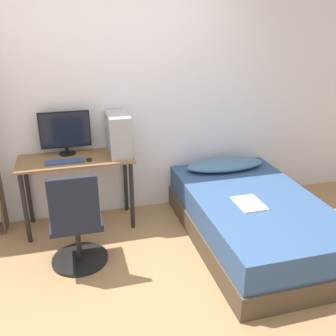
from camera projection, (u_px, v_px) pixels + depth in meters
ground_plane at (144, 292)px, 3.08m from camera, size 14.00×14.00×0.00m
wall_back at (112, 103)px, 3.94m from camera, size 8.00×0.05×2.50m
desk at (77, 170)px, 3.82m from camera, size 1.14×0.50×0.77m
office_chair at (77, 231)px, 3.28m from camera, size 0.51×0.51×0.92m
bed at (253, 219)px, 3.70m from camera, size 1.19×2.00×0.48m
pillow at (225, 165)px, 4.25m from camera, size 0.90×0.36×0.11m
magazine at (249, 203)px, 3.48m from camera, size 0.24×0.32×0.01m
monitor at (65, 131)px, 3.80m from camera, size 0.51×0.17×0.45m
keyboard at (65, 162)px, 3.65m from camera, size 0.37×0.11×0.02m
pc_tower at (119, 134)px, 3.81m from camera, size 0.21×0.43×0.42m
mouse at (89, 159)px, 3.71m from camera, size 0.06×0.09×0.02m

